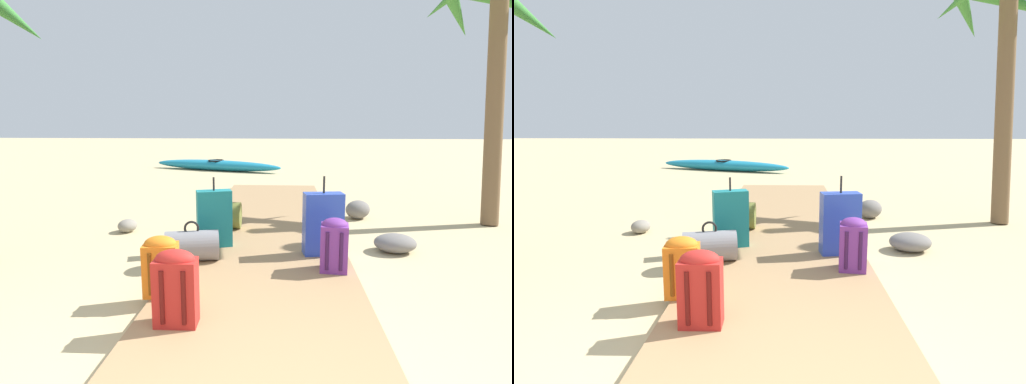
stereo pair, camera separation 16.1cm
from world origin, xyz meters
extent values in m
plane|color=tan|center=(0.00, 3.25, 0.00)|extent=(60.00, 60.00, 0.00)
cube|color=#9E7A51|center=(0.00, 4.06, 0.04)|extent=(1.86, 8.12, 0.08)
cylinder|color=olive|center=(-0.63, 4.19, 0.26)|extent=(0.50, 0.37, 0.37)
torus|color=black|center=(-0.63, 4.19, 0.48)|extent=(0.16, 0.03, 0.16)
cube|color=orange|center=(-0.85, 1.90, 0.31)|extent=(0.31, 0.24, 0.46)
ellipsoid|color=orange|center=(-0.85, 1.90, 0.54)|extent=(0.29, 0.22, 0.15)
cylinder|color=#70380C|center=(-0.91, 1.79, 0.31)|extent=(0.04, 0.04, 0.36)
cylinder|color=#70380C|center=(-0.77, 1.80, 0.31)|extent=(0.04, 0.04, 0.36)
cube|color=#197A7F|center=(-0.62, 3.35, 0.42)|extent=(0.45, 0.30, 0.68)
cylinder|color=black|center=(-0.62, 3.35, 0.83)|extent=(0.02, 0.02, 0.16)
cylinder|color=slate|center=(-0.78, 2.81, 0.24)|extent=(0.62, 0.44, 0.33)
torus|color=black|center=(-0.78, 2.81, 0.44)|extent=(0.17, 0.06, 0.16)
cube|color=#2847B7|center=(0.65, 3.12, 0.43)|extent=(0.46, 0.27, 0.70)
cylinder|color=black|center=(0.65, 3.12, 0.87)|extent=(0.02, 0.02, 0.19)
cube|color=#6B2D84|center=(0.71, 2.60, 0.32)|extent=(0.30, 0.28, 0.47)
ellipsoid|color=#6B2D84|center=(0.71, 2.60, 0.55)|extent=(0.28, 0.27, 0.13)
cylinder|color=#351642|center=(0.63, 2.48, 0.32)|extent=(0.04, 0.04, 0.38)
cylinder|color=#351642|center=(0.76, 2.46, 0.32)|extent=(0.04, 0.04, 0.38)
cube|color=red|center=(-0.59, 1.38, 0.33)|extent=(0.32, 0.20, 0.50)
ellipsoid|color=red|center=(-0.59, 1.38, 0.58)|extent=(0.30, 0.19, 0.16)
cylinder|color=#5B110F|center=(-0.66, 1.28, 0.33)|extent=(0.04, 0.04, 0.40)
cylinder|color=#5B110F|center=(-0.51, 1.28, 0.33)|extent=(0.04, 0.04, 0.40)
cylinder|color=brown|center=(3.33, 5.10, 1.77)|extent=(0.25, 0.60, 3.56)
cone|color=#387A33|center=(3.64, 5.72, 3.42)|extent=(1.43, 0.94, 0.92)
cone|color=#387A33|center=(2.80, 5.59, 3.36)|extent=(1.20, 1.26, 1.14)
ellipsoid|color=teal|center=(-1.87, 11.51, 0.16)|extent=(4.24, 1.92, 0.33)
torus|color=black|center=(-1.87, 11.51, 0.31)|extent=(0.62, 0.62, 0.05)
ellipsoid|color=slate|center=(1.41, 5.23, 0.15)|extent=(0.56, 0.56, 0.30)
ellipsoid|color=slate|center=(1.55, 3.50, 0.11)|extent=(0.51, 0.44, 0.22)
ellipsoid|color=gray|center=(-2.00, 4.20, 0.09)|extent=(0.31, 0.35, 0.18)
camera|label=1|loc=(0.18, -1.51, 1.59)|focal=29.62mm
camera|label=2|loc=(0.02, -1.51, 1.59)|focal=29.62mm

